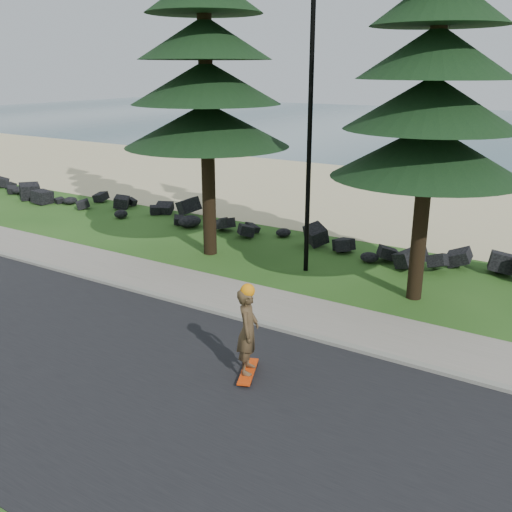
# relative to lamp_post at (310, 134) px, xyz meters

# --- Properties ---
(ground) EXTENTS (160.00, 160.00, 0.00)m
(ground) POSITION_rel_lamp_post_xyz_m (0.00, -3.20, -4.13)
(ground) COLOR #28541A
(ground) RESTS_ON ground
(road) EXTENTS (160.00, 7.00, 0.02)m
(road) POSITION_rel_lamp_post_xyz_m (0.00, -7.70, -4.12)
(road) COLOR black
(road) RESTS_ON ground
(kerb) EXTENTS (160.00, 0.20, 0.10)m
(kerb) POSITION_rel_lamp_post_xyz_m (0.00, -4.10, -4.08)
(kerb) COLOR gray
(kerb) RESTS_ON ground
(sidewalk) EXTENTS (160.00, 2.00, 0.08)m
(sidewalk) POSITION_rel_lamp_post_xyz_m (0.00, -3.00, -4.09)
(sidewalk) COLOR gray
(sidewalk) RESTS_ON ground
(beach_sand) EXTENTS (160.00, 15.00, 0.01)m
(beach_sand) POSITION_rel_lamp_post_xyz_m (0.00, 11.30, -4.13)
(beach_sand) COLOR beige
(beach_sand) RESTS_ON ground
(seawall_boulders) EXTENTS (60.00, 2.40, 1.10)m
(seawall_boulders) POSITION_rel_lamp_post_xyz_m (0.00, 2.40, -4.13)
(seawall_boulders) COLOR black
(seawall_boulders) RESTS_ON ground
(lamp_post) EXTENTS (0.25, 0.14, 8.14)m
(lamp_post) POSITION_rel_lamp_post_xyz_m (0.00, 0.00, 0.00)
(lamp_post) COLOR black
(lamp_post) RESTS_ON ground
(skateboarder) EXTENTS (0.65, 1.08, 1.98)m
(skateboarder) POSITION_rel_lamp_post_xyz_m (1.94, -6.27, -3.14)
(skateboarder) COLOR #DE3D0D
(skateboarder) RESTS_ON ground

